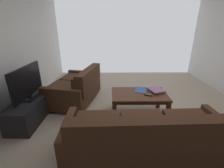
{
  "coord_description": "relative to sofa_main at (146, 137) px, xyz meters",
  "views": [
    {
      "loc": [
        0.55,
        2.71,
        1.7
      ],
      "look_at": [
        0.53,
        0.32,
        0.79
      ],
      "focal_mm": 24.59,
      "sensor_mm": 36.0,
      "label": 1
    }
  ],
  "objects": [
    {
      "name": "wall_right",
      "position": [
        2.37,
        -1.11,
        0.92
      ],
      "size": [
        0.12,
        5.92,
        2.54
      ],
      "primitive_type": "cube",
      "color": "silver",
      "rests_on": "ground"
    },
    {
      "name": "tv_remote",
      "position": [
        -0.25,
        -1.0,
        0.13
      ],
      "size": [
        0.16,
        0.1,
        0.02
      ],
      "color": "black",
      "rests_on": "coffee_table"
    },
    {
      "name": "coffee_table",
      "position": [
        -0.1,
        -1.1,
        0.05
      ],
      "size": [
        1.06,
        0.65,
        0.47
      ],
      "color": "#4C2819",
      "rests_on": "ground"
    },
    {
      "name": "flat_tv",
      "position": [
        1.96,
        -1.0,
        0.39
      ],
      "size": [
        0.21,
        0.95,
        0.61
      ],
      "color": "black",
      "rests_on": "tv_stand"
    },
    {
      "name": "sofa_main",
      "position": [
        0.0,
        0.0,
        0.0
      ],
      "size": [
        2.12,
        0.85,
        0.79
      ],
      "color": "black",
      "rests_on": "ground"
    },
    {
      "name": "ground_plane",
      "position": [
        -0.1,
        -1.11,
        -0.36
      ],
      "size": [
        4.94,
        5.92,
        0.01
      ],
      "primitive_type": "cube",
      "color": "tan"
    },
    {
      "name": "tv_stand",
      "position": [
        1.96,
        -1.0,
        -0.14
      ],
      "size": [
        0.47,
        1.22,
        0.43
      ],
      "color": "black",
      "rests_on": "ground"
    },
    {
      "name": "loveseat_near",
      "position": [
        1.24,
        -1.73,
        -0.01
      ],
      "size": [
        1.14,
        1.51,
        0.81
      ],
      "color": "black",
      "rests_on": "ground"
    },
    {
      "name": "book_stack",
      "position": [
        -0.45,
        -1.19,
        0.15
      ],
      "size": [
        0.33,
        0.36,
        0.05
      ],
      "color": "#337F51",
      "rests_on": "coffee_table"
    },
    {
      "name": "loose_magazine",
      "position": [
        -0.16,
        -1.27,
        0.12
      ],
      "size": [
        0.3,
        0.36,
        0.01
      ],
      "primitive_type": "cube",
      "rotation": [
        0.0,
        0.0,
        6.0
      ],
      "color": "#385693",
      "rests_on": "coffee_table"
    }
  ]
}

